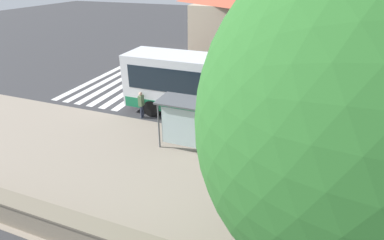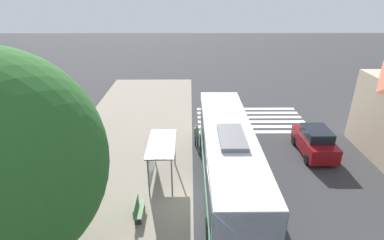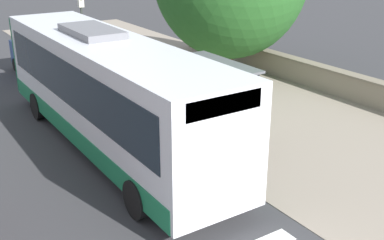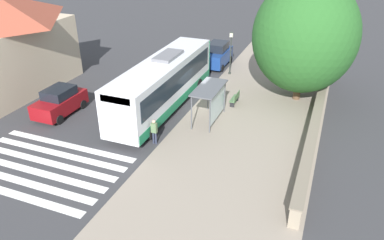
# 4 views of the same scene
# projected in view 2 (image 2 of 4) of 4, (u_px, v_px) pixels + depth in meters

# --- Properties ---
(ground_plane) EXTENTS (120.00, 120.00, 0.00)m
(ground_plane) POSITION_uv_depth(u_px,v_px,m) (193.00, 198.00, 16.14)
(ground_plane) COLOR #353538
(ground_plane) RESTS_ON ground
(sidewalk_plaza) EXTENTS (9.00, 44.00, 0.02)m
(sidewalk_plaza) POSITION_uv_depth(u_px,v_px,m) (110.00, 198.00, 16.11)
(sidewalk_plaza) COLOR gray
(sidewalk_plaza) RESTS_ON ground
(crosswalk_stripes) EXTENTS (9.00, 5.25, 0.01)m
(crosswalk_stripes) POSITION_uv_depth(u_px,v_px,m) (250.00, 119.00, 25.52)
(crosswalk_stripes) COLOR silver
(crosswalk_stripes) RESTS_ON ground
(stone_wall) EXTENTS (0.60, 20.00, 1.09)m
(stone_wall) POSITION_uv_depth(u_px,v_px,m) (32.00, 190.00, 15.86)
(stone_wall) COLOR gray
(stone_wall) RESTS_ON ground
(bus) EXTENTS (2.71, 12.24, 3.74)m
(bus) POSITION_uv_depth(u_px,v_px,m) (228.00, 157.00, 16.28)
(bus) COLOR silver
(bus) RESTS_ON ground
(bus_shelter) EXTENTS (1.53, 3.46, 2.43)m
(bus_shelter) POSITION_uv_depth(u_px,v_px,m) (159.00, 150.00, 16.88)
(bus_shelter) COLOR #515459
(bus_shelter) RESTS_ON ground
(pedestrian) EXTENTS (0.34, 0.22, 1.62)m
(pedestrian) POSITION_uv_depth(u_px,v_px,m) (197.00, 134.00, 21.00)
(pedestrian) COLOR #2D3347
(pedestrian) RESTS_ON ground
(bench) EXTENTS (0.40, 1.44, 0.88)m
(bench) POSITION_uv_depth(u_px,v_px,m) (138.00, 209.00, 14.66)
(bench) COLOR #4C7247
(bench) RESTS_ON ground
(shade_tree) EXTENTS (7.36, 7.36, 8.89)m
(shade_tree) POSITION_uv_depth(u_px,v_px,m) (0.00, 163.00, 10.43)
(shade_tree) COLOR brown
(shade_tree) RESTS_ON ground
(parked_car_far_lane) EXTENTS (1.97, 3.96, 1.90)m
(parked_car_far_lane) POSITION_uv_depth(u_px,v_px,m) (315.00, 142.00, 19.97)
(parked_car_far_lane) COLOR maroon
(parked_car_far_lane) RESTS_ON ground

